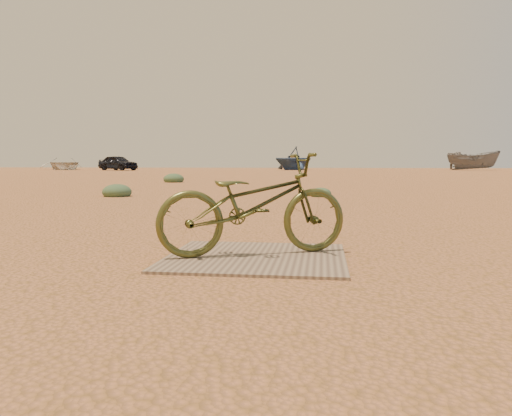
# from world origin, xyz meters

# --- Properties ---
(ground) EXTENTS (120.00, 120.00, 0.00)m
(ground) POSITION_xyz_m (0.00, 0.00, 0.00)
(ground) COLOR #BB754C
(ground) RESTS_ON ground
(plywood_board) EXTENTS (1.41, 1.33, 0.02)m
(plywood_board) POSITION_xyz_m (0.22, 0.54, 0.01)
(plywood_board) COLOR #87745A
(plywood_board) RESTS_ON ground
(bicycle) EXTENTS (1.65, 1.12, 0.82)m
(bicycle) POSITION_xyz_m (0.19, 0.59, 0.43)
(bicycle) COLOR #4B4F22
(bicycle) RESTS_ON plywood_board
(car) EXTENTS (4.24, 3.17, 1.34)m
(car) POSITION_xyz_m (-17.46, 39.50, 0.67)
(car) COLOR black
(car) RESTS_ON ground
(boat_near_left) EXTENTS (6.58, 6.86, 1.16)m
(boat_near_left) POSITION_xyz_m (-24.16, 42.37, 0.58)
(boat_near_left) COLOR beige
(boat_near_left) RESTS_ON ground
(boat_far_left) EXTENTS (5.50, 5.47, 2.19)m
(boat_far_left) POSITION_xyz_m (-1.93, 43.35, 1.10)
(boat_far_left) COLOR navy
(boat_far_left) RESTS_ON ground
(boat_mid_right) EXTENTS (4.73, 2.17, 1.77)m
(boat_mid_right) POSITION_xyz_m (14.46, 44.79, 0.89)
(boat_mid_right) COLOR slate
(boat_mid_right) RESTS_ON ground
(kale_a) EXTENTS (0.65, 0.65, 0.36)m
(kale_a) POSITION_xyz_m (-3.80, 7.24, 0.00)
(kale_a) COLOR #486242
(kale_a) RESTS_ON ground
(kale_b) EXTENTS (0.47, 0.47, 0.26)m
(kale_b) POSITION_xyz_m (0.71, 7.75, 0.00)
(kale_b) COLOR #486242
(kale_b) RESTS_ON ground
(kale_c) EXTENTS (0.77, 0.77, 0.42)m
(kale_c) POSITION_xyz_m (-4.82, 14.89, 0.00)
(kale_c) COLOR #486242
(kale_c) RESTS_ON ground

